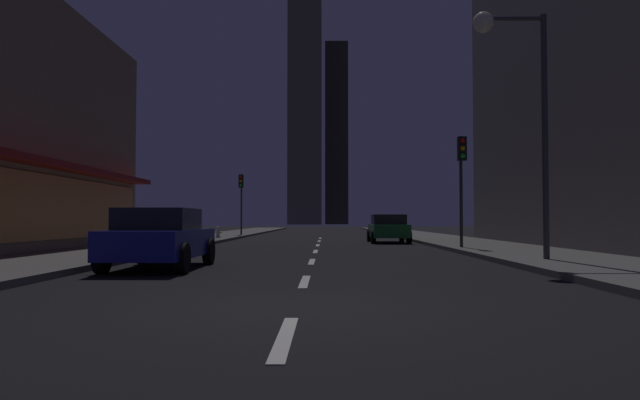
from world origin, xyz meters
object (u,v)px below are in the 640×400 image
Objects in this scene: car_parked_near at (160,238)px; traffic_light_far_left at (241,191)px; car_parked_far at (388,228)px; fire_hydrant_far_left at (218,232)px; street_lamp_right at (513,74)px; traffic_light_near_right at (462,166)px.

car_parked_near is 1.01× the size of traffic_light_far_left.
car_parked_near is 26.09m from traffic_light_far_left.
car_parked_far is 13.62m from traffic_light_far_left.
car_parked_far is at bearing -20.31° from fire_hydrant_far_left.
car_parked_far is 1.01× the size of traffic_light_far_left.
car_parked_near is 17.61m from car_parked_far.
street_lamp_right is (1.78, -14.67, 4.33)m from car_parked_far.
car_parked_near is 1.01× the size of traffic_light_near_right.
traffic_light_near_right is 21.15m from traffic_light_far_left.
car_parked_far is 10.13m from fire_hydrant_far_left.
fire_hydrant_far_left is at bearing 121.80° from street_lamp_right.
traffic_light_near_right is 0.64× the size of street_lamp_right.
street_lamp_right is (10.88, -24.51, 1.87)m from traffic_light_far_left.
car_parked_near is 0.64× the size of street_lamp_right.
street_lamp_right reaches higher than fire_hydrant_far_left.
traffic_light_near_right is 6.72m from street_lamp_right.
traffic_light_far_left is (-1.90, 25.91, 2.45)m from car_parked_near.
street_lamp_right is at bearing 8.84° from car_parked_near.
car_parked_near is at bearing -171.16° from street_lamp_right.
street_lamp_right reaches higher than car_parked_near.
street_lamp_right is (8.98, 1.40, 4.33)m from car_parked_near.
street_lamp_right reaches higher than traffic_light_near_right.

